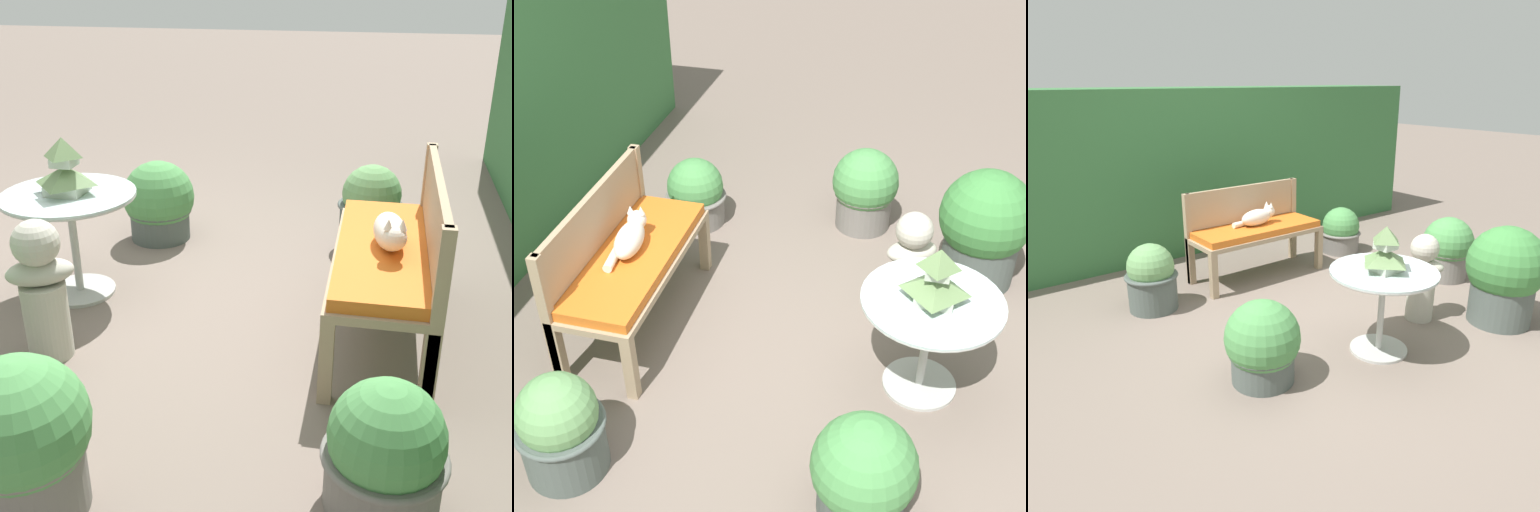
% 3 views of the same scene
% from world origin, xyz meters
% --- Properties ---
extents(ground, '(30.00, 30.00, 0.00)m').
position_xyz_m(ground, '(0.00, 0.00, 0.00)').
color(ground, '#75665B').
extents(foliage_hedge_back, '(6.40, 1.07, 1.71)m').
position_xyz_m(foliage_hedge_back, '(0.00, 2.65, 0.85)').
color(foliage_hedge_back, '#38703D').
rests_on(foliage_hedge_back, ground).
extents(garden_bench, '(1.25, 0.47, 0.50)m').
position_xyz_m(garden_bench, '(0.20, 1.20, 0.42)').
color(garden_bench, tan).
rests_on(garden_bench, ground).
extents(bench_backrest, '(1.25, 0.06, 0.84)m').
position_xyz_m(bench_backrest, '(0.20, 1.41, 0.61)').
color(bench_backrest, tan).
rests_on(bench_backrest, ground).
extents(cat, '(0.45, 0.19, 0.20)m').
position_xyz_m(cat, '(0.23, 1.22, 0.58)').
color(cat, silver).
rests_on(cat, garden_bench).
extents(patio_table, '(0.72, 0.72, 0.60)m').
position_xyz_m(patio_table, '(0.07, -0.48, 0.47)').
color(patio_table, '#B7B7B2').
rests_on(patio_table, ground).
extents(pagoda_birdhouse, '(0.26, 0.26, 0.30)m').
position_xyz_m(pagoda_birdhouse, '(0.07, -0.48, 0.73)').
color(pagoda_birdhouse, '#B2BCA8').
rests_on(pagoda_birdhouse, patio_table).
extents(garden_bust, '(0.30, 0.35, 0.69)m').
position_xyz_m(garden_bust, '(0.69, -0.33, 0.36)').
color(garden_bust, '#B7B2A3').
rests_on(garden_bust, ground).
extents(potted_plant_hedge_corner, '(0.58, 0.58, 0.77)m').
position_xyz_m(potted_plant_hedge_corner, '(1.14, -0.75, 0.39)').
color(potted_plant_hedge_corner, '#4C5651').
rests_on(potted_plant_hedge_corner, ground).
extents(potted_plant_table_near, '(0.44, 0.44, 0.49)m').
position_xyz_m(potted_plant_table_near, '(1.34, 1.24, 0.23)').
color(potted_plant_table_near, slate).
rests_on(potted_plant_table_near, ground).
extents(potted_plant_bench_left, '(0.43, 0.43, 0.56)m').
position_xyz_m(potted_plant_bench_left, '(-0.89, 1.11, 0.27)').
color(potted_plant_bench_left, '#4C5651').
rests_on(potted_plant_bench_left, ground).
extents(potted_plant_path_edge, '(0.48, 0.48, 0.53)m').
position_xyz_m(potted_plant_path_edge, '(-0.78, -0.28, 0.25)').
color(potted_plant_path_edge, '#4C5651').
rests_on(potted_plant_path_edge, ground).
extents(potted_plant_bench_right, '(0.46, 0.46, 0.59)m').
position_xyz_m(potted_plant_bench_right, '(1.58, 0.06, 0.29)').
color(potted_plant_bench_right, slate).
rests_on(potted_plant_bench_right, ground).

